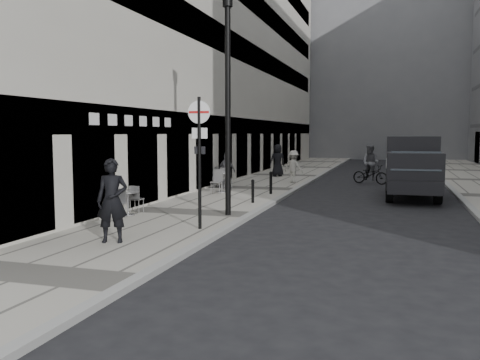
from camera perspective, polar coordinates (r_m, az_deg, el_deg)
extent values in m
plane|color=black|center=(7.12, -23.78, -17.39)|extent=(120.00, 120.00, 0.00)
cube|color=#9C978D|center=(23.95, 1.39, -1.01)|extent=(4.00, 60.00, 0.12)
cube|color=beige|center=(31.84, -2.55, 16.72)|extent=(4.00, 45.00, 18.00)
cube|color=slate|center=(61.57, 14.45, 12.89)|extent=(24.00, 16.00, 22.00)
imported|color=black|center=(12.28, -14.16, -2.26)|extent=(0.84, 0.69, 1.99)
cylinder|color=black|center=(13.59, -4.57, 1.86)|extent=(0.09, 0.09, 3.53)
cylinder|color=white|center=(13.57, -4.61, 7.60)|extent=(0.61, 0.08, 0.60)
cube|color=#B21414|center=(13.55, -4.64, 7.60)|extent=(0.55, 0.06, 0.06)
cube|color=white|center=(13.59, -4.55, 5.26)|extent=(0.42, 0.06, 0.28)
cylinder|color=black|center=(15.86, -1.37, 7.81)|extent=(0.17, 0.17, 6.54)
cylinder|color=black|center=(16.34, -1.40, 19.53)|extent=(0.31, 0.31, 0.38)
cylinder|color=black|center=(18.77, 1.45, -1.34)|extent=(0.11, 0.11, 0.81)
cylinder|color=black|center=(21.52, 3.48, -0.39)|extent=(0.12, 0.12, 0.89)
cylinder|color=black|center=(20.54, 16.43, -1.33)|extent=(0.29, 0.81, 0.80)
cylinder|color=black|center=(20.63, 21.34, -1.44)|extent=(0.29, 0.81, 0.80)
cylinder|color=black|center=(23.93, 16.37, -0.41)|extent=(0.29, 0.81, 0.80)
cylinder|color=black|center=(24.01, 20.59, -0.52)|extent=(0.29, 0.81, 0.80)
cube|color=black|center=(23.07, 18.65, 2.20)|extent=(2.07, 3.65, 2.01)
cube|color=black|center=(20.39, 18.98, 0.97)|extent=(2.04, 1.84, 1.41)
cube|color=#1E2328|center=(19.61, 19.13, 1.98)|extent=(1.76, 0.38, 0.74)
imported|color=black|center=(27.75, 14.43, 0.62)|extent=(2.06, 1.36, 1.02)
imported|color=#5B5B60|center=(27.70, 14.46, 1.91)|extent=(1.14, 1.03, 1.93)
imported|color=slate|center=(23.46, -1.52, 1.03)|extent=(1.05, 0.69, 1.66)
imported|color=#B3AFA5|center=(26.40, 6.03, 1.50)|extent=(1.23, 0.96, 1.67)
imported|color=black|center=(30.27, 4.24, 2.23)|extent=(1.12, 1.01, 1.91)
cylinder|color=#A9A9AB|center=(16.38, -12.46, -3.81)|extent=(0.43, 0.43, 0.03)
cylinder|color=#A9A9AB|center=(16.33, -12.49, -2.59)|extent=(0.06, 0.06, 0.72)
cylinder|color=#A9A9AB|center=(16.28, -12.51, -1.34)|extent=(0.68, 0.68, 0.03)
cylinder|color=#AEAEB0|center=(22.19, -2.06, -1.32)|extent=(0.50, 0.50, 0.03)
cylinder|color=#AEAEB0|center=(22.14, -2.06, -0.25)|extent=(0.07, 0.07, 0.84)
cylinder|color=#AEAEB0|center=(22.11, -2.06, 0.83)|extent=(0.80, 0.80, 0.03)
cylinder|color=#A7A7A9|center=(24.64, -2.06, -0.66)|extent=(0.47, 0.47, 0.03)
cylinder|color=#A7A7A9|center=(24.60, -2.06, 0.24)|extent=(0.06, 0.06, 0.79)
cylinder|color=#A7A7A9|center=(24.57, -2.06, 1.16)|extent=(0.75, 0.75, 0.03)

